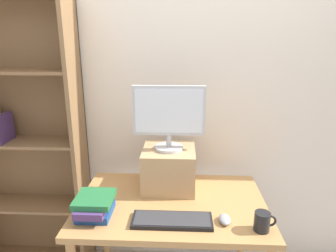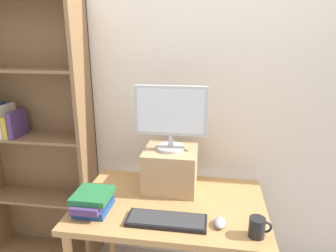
# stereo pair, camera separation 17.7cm
# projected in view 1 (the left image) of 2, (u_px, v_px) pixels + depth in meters

# --- Properties ---
(back_wall) EXTENTS (7.00, 0.08, 2.60)m
(back_wall) POSITION_uv_depth(u_px,v_px,m) (174.00, 100.00, 2.20)
(back_wall) COLOR beige
(back_wall) RESTS_ON ground_plane
(desk) EXTENTS (1.14, 0.76, 0.77)m
(desk) POSITION_uv_depth(u_px,v_px,m) (172.00, 215.00, 1.86)
(desk) COLOR #B7844C
(desk) RESTS_ON ground_plane
(bookshelf_unit) EXTENTS (0.87, 0.28, 2.01)m
(bookshelf_unit) POSITION_uv_depth(u_px,v_px,m) (20.00, 139.00, 2.18)
(bookshelf_unit) COLOR olive
(bookshelf_unit) RESTS_ON ground_plane
(riser_box) EXTENTS (0.34, 0.33, 0.27)m
(riser_box) POSITION_uv_depth(u_px,v_px,m) (169.00, 168.00, 1.97)
(riser_box) COLOR tan
(riser_box) RESTS_ON desk
(computer_monitor) EXTENTS (0.45, 0.19, 0.41)m
(computer_monitor) POSITION_uv_depth(u_px,v_px,m) (169.00, 115.00, 1.87)
(computer_monitor) COLOR #B7B7BA
(computer_monitor) RESTS_ON riser_box
(keyboard) EXTENTS (0.44, 0.16, 0.02)m
(keyboard) POSITION_uv_depth(u_px,v_px,m) (172.00, 220.00, 1.62)
(keyboard) COLOR black
(keyboard) RESTS_ON desk
(computer_mouse) EXTENTS (0.06, 0.10, 0.04)m
(computer_mouse) POSITION_uv_depth(u_px,v_px,m) (225.00, 219.00, 1.62)
(computer_mouse) COLOR #99999E
(computer_mouse) RESTS_ON desk
(book_stack) EXTENTS (0.21, 0.26, 0.12)m
(book_stack) POSITION_uv_depth(u_px,v_px,m) (95.00, 205.00, 1.68)
(book_stack) COLOR navy
(book_stack) RESTS_ON desk
(coffee_mug) EXTENTS (0.11, 0.08, 0.10)m
(coffee_mug) POSITION_uv_depth(u_px,v_px,m) (263.00, 222.00, 1.54)
(coffee_mug) COLOR black
(coffee_mug) RESTS_ON desk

